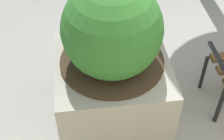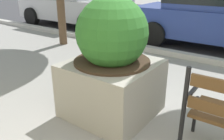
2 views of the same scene
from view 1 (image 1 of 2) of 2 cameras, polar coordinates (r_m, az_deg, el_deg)
name	(u,v)px [view 1 (image 1 of 2)]	position (r m, az deg, el deg)	size (l,w,h in m)	color
concrete_planter	(112,64)	(3.09, 0.00, 1.06)	(1.04, 1.04, 1.50)	gray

